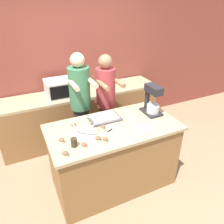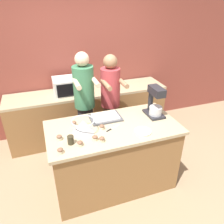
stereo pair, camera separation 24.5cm
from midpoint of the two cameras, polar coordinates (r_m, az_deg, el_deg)
ground_plane at (r=3.31m, az=-1.89°, el=-17.74°), size 16.00×16.00×0.00m
back_wall at (r=4.02m, az=-12.04°, el=12.88°), size 10.00×0.06×2.70m
island_counter at (r=2.98m, az=-2.04°, el=-11.44°), size 1.64×0.85×0.94m
back_counter at (r=4.04m, az=-9.51°, el=-0.68°), size 2.80×0.60×0.90m
person_left at (r=3.22m, az=-10.25°, el=0.93°), size 0.31×0.49×1.73m
person_right at (r=3.34m, az=-3.66°, el=1.79°), size 0.31×0.48×1.66m
stand_mixer at (r=2.95m, az=8.09°, el=2.74°), size 0.20×0.30×0.41m
mixing_bowl at (r=2.56m, az=-9.88°, el=-4.11°), size 0.27×0.27×0.16m
baking_tray at (r=2.86m, az=-4.49°, el=-1.55°), size 0.41×0.29×0.04m
microwave_oven at (r=3.73m, az=-15.20°, el=6.09°), size 0.47×0.40×0.27m
drinking_glass at (r=2.40m, az=-12.80°, el=-7.84°), size 0.07×0.07×0.10m
small_plate at (r=2.64m, az=5.65°, el=-4.67°), size 0.21×0.21×0.02m
knife at (r=2.66m, az=-2.39°, el=-4.39°), size 0.20×0.11×0.01m
cupcake_0 at (r=2.64m, az=-5.07°, el=-4.11°), size 0.06×0.06×0.06m
cupcake_1 at (r=2.37m, az=-10.28°, el=-8.64°), size 0.06×0.06×0.06m
cupcake_2 at (r=2.45m, az=-6.54°, el=-7.06°), size 0.06×0.06×0.06m
cupcake_3 at (r=2.73m, az=-12.54°, el=-3.50°), size 0.06×0.06×0.06m
cupcake_4 at (r=2.30m, az=-15.17°, el=-10.64°), size 0.06×0.06×0.06m
cupcake_5 at (r=2.50m, az=-15.83°, el=-7.28°), size 0.06×0.06×0.06m
cupcake_6 at (r=2.43m, az=-4.68°, el=-7.31°), size 0.06×0.06×0.06m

